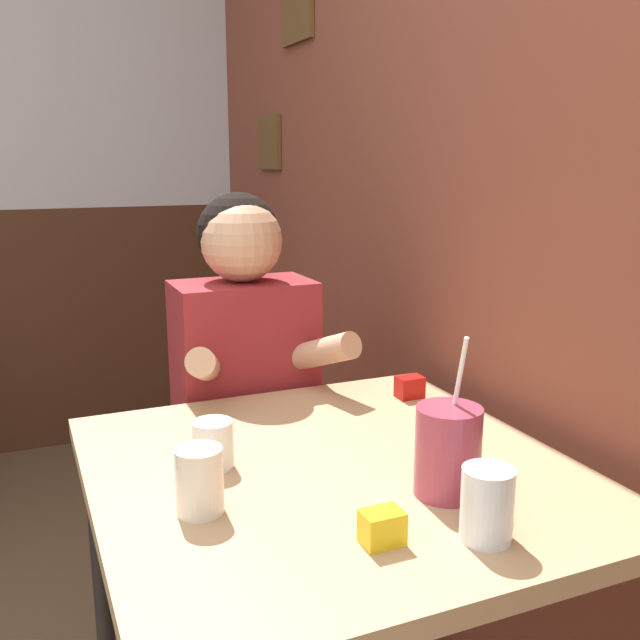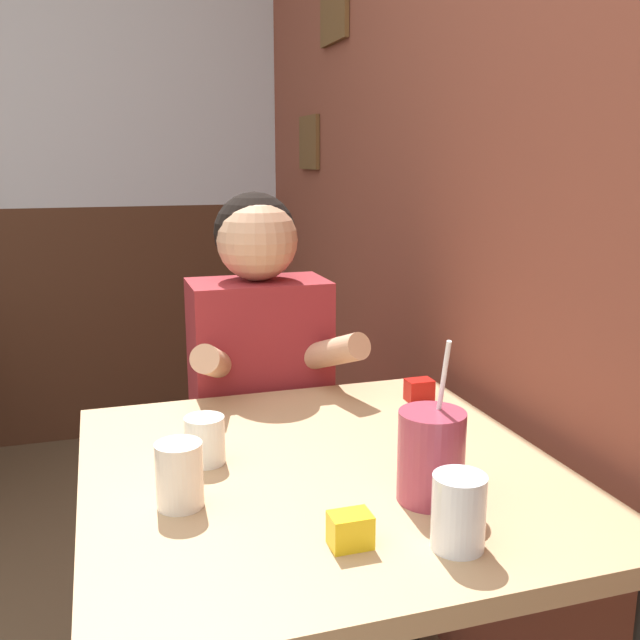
{
  "view_description": "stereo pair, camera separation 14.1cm",
  "coord_description": "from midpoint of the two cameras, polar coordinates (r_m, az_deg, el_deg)",
  "views": [
    {
      "loc": [
        0.38,
        -0.76,
        1.32
      ],
      "look_at": [
        0.93,
        0.51,
        1.0
      ],
      "focal_mm": 40.0,
      "sensor_mm": 36.0,
      "label": 1
    },
    {
      "loc": [
        0.51,
        -0.81,
        1.32
      ],
      "look_at": [
        0.93,
        0.51,
        1.0
      ],
      "focal_mm": 40.0,
      "sensor_mm": 36.0,
      "label": 2
    }
  ],
  "objects": [
    {
      "name": "glass_center",
      "position": [
        1.31,
        -6.14,
        -9.59
      ],
      "size": [
        0.07,
        0.07,
        0.09
      ],
      "color": "silver",
      "rests_on": "main_table"
    },
    {
      "name": "condiment_ketchup",
      "position": [
        1.66,
        10.38,
        -5.58
      ],
      "size": [
        0.06,
        0.04,
        0.05
      ],
      "color": "#B7140F",
      "rests_on": "main_table"
    },
    {
      "name": "cocktail_pitcher",
      "position": [
        1.19,
        12.32,
        -10.63
      ],
      "size": [
        0.11,
        0.11,
        0.27
      ],
      "color": "#99384C",
      "rests_on": "main_table"
    },
    {
      "name": "brick_wall_right",
      "position": [
        2.29,
        7.06,
        13.59
      ],
      "size": [
        0.08,
        4.6,
        2.7
      ],
      "color": "brown",
      "rests_on": "ground_plane"
    },
    {
      "name": "glass_near_pitcher",
      "position": [
        1.07,
        14.87,
        -14.7
      ],
      "size": [
        0.08,
        0.08,
        0.11
      ],
      "color": "silver",
      "rests_on": "main_table"
    },
    {
      "name": "person_seated",
      "position": [
        1.86,
        -2.59,
        -8.28
      ],
      "size": [
        0.42,
        0.4,
        1.24
      ],
      "color": "maroon",
      "rests_on": "ground_plane"
    },
    {
      "name": "condiment_mustard",
      "position": [
        1.06,
        6.41,
        -16.45
      ],
      "size": [
        0.06,
        0.04,
        0.05
      ],
      "color": "yellow",
      "rests_on": "main_table"
    },
    {
      "name": "glass_far_side",
      "position": [
        1.16,
        -7.72,
        -12.25
      ],
      "size": [
        0.08,
        0.08,
        0.11
      ],
      "color": "silver",
      "rests_on": "main_table"
    },
    {
      "name": "main_table",
      "position": [
        1.34,
        3.32,
        -14.65
      ],
      "size": [
        0.84,
        0.88,
        0.77
      ],
      "color": "tan",
      "rests_on": "ground_plane"
    }
  ]
}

